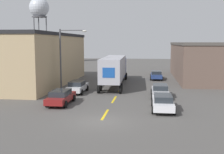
{
  "coord_description": "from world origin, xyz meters",
  "views": [
    {
      "loc": [
        3.41,
        -19.93,
        5.83
      ],
      "look_at": [
        -0.33,
        9.03,
        2.2
      ],
      "focal_mm": 45.0,
      "sensor_mm": 36.0,
      "label": 1
    }
  ],
  "objects_px": {
    "parked_car_left_near": "(61,97)",
    "street_lamp": "(64,54)",
    "parked_car_right_far": "(156,75)",
    "semi_truck": "(115,68)",
    "parked_car_left_far": "(77,86)",
    "parked_car_right_near": "(163,102)",
    "parked_car_right_mid": "(160,90)",
    "water_tower": "(39,8)"
  },
  "relations": [
    {
      "from": "parked_car_left_near",
      "to": "street_lamp",
      "type": "xyz_separation_m",
      "value": [
        -1.85,
        7.37,
        3.68
      ]
    },
    {
      "from": "parked_car_right_far",
      "to": "semi_truck",
      "type": "bearing_deg",
      "value": -131.72
    },
    {
      "from": "parked_car_left_far",
      "to": "parked_car_right_near",
      "type": "bearing_deg",
      "value": -38.01
    },
    {
      "from": "parked_car_right_far",
      "to": "street_lamp",
      "type": "height_order",
      "value": "street_lamp"
    },
    {
      "from": "parked_car_left_near",
      "to": "parked_car_right_far",
      "type": "bearing_deg",
      "value": 63.93
    },
    {
      "from": "parked_car_right_mid",
      "to": "water_tower",
      "type": "height_order",
      "value": "water_tower"
    },
    {
      "from": "parked_car_left_near",
      "to": "water_tower",
      "type": "bearing_deg",
      "value": 113.41
    },
    {
      "from": "parked_car_right_near",
      "to": "parked_car_left_near",
      "type": "xyz_separation_m",
      "value": [
        -9.44,
        1.18,
        0.0
      ]
    },
    {
      "from": "parked_car_right_mid",
      "to": "street_lamp",
      "type": "distance_m",
      "value": 12.16
    },
    {
      "from": "parked_car_right_far",
      "to": "water_tower",
      "type": "xyz_separation_m",
      "value": [
        -31.68,
        32.08,
        14.47
      ]
    },
    {
      "from": "semi_truck",
      "to": "water_tower",
      "type": "xyz_separation_m",
      "value": [
        -25.85,
        38.62,
        12.86
      ]
    },
    {
      "from": "street_lamp",
      "to": "parked_car_right_mid",
      "type": "bearing_deg",
      "value": -13.21
    },
    {
      "from": "parked_car_right_mid",
      "to": "parked_car_right_far",
      "type": "bearing_deg",
      "value": 90.0
    },
    {
      "from": "semi_truck",
      "to": "street_lamp",
      "type": "height_order",
      "value": "street_lamp"
    },
    {
      "from": "parked_car_right_far",
      "to": "street_lamp",
      "type": "xyz_separation_m",
      "value": [
        -11.29,
        -11.92,
        3.68
      ]
    },
    {
      "from": "parked_car_right_near",
      "to": "parked_car_left_near",
      "type": "bearing_deg",
      "value": 172.9
    },
    {
      "from": "parked_car_right_far",
      "to": "water_tower",
      "type": "relative_size",
      "value": 0.26
    },
    {
      "from": "parked_car_right_near",
      "to": "parked_car_left_far",
      "type": "height_order",
      "value": "same"
    },
    {
      "from": "semi_truck",
      "to": "parked_car_left_far",
      "type": "relative_size",
      "value": 3.27
    },
    {
      "from": "semi_truck",
      "to": "water_tower",
      "type": "distance_m",
      "value": 48.22
    },
    {
      "from": "semi_truck",
      "to": "parked_car_left_far",
      "type": "distance_m",
      "value": 7.64
    },
    {
      "from": "parked_car_right_mid",
      "to": "street_lamp",
      "type": "bearing_deg",
      "value": 166.79
    },
    {
      "from": "parked_car_right_near",
      "to": "street_lamp",
      "type": "height_order",
      "value": "street_lamp"
    },
    {
      "from": "parked_car_left_far",
      "to": "street_lamp",
      "type": "bearing_deg",
      "value": 147.8
    },
    {
      "from": "parked_car_left_far",
      "to": "parked_car_right_far",
      "type": "bearing_deg",
      "value": 54.2
    },
    {
      "from": "parked_car_right_far",
      "to": "parked_car_left_near",
      "type": "relative_size",
      "value": 1.0
    },
    {
      "from": "parked_car_right_mid",
      "to": "water_tower",
      "type": "bearing_deg",
      "value": 124.18
    },
    {
      "from": "parked_car_left_near",
      "to": "parked_car_right_near",
      "type": "bearing_deg",
      "value": -7.1
    },
    {
      "from": "parked_car_right_far",
      "to": "parked_car_left_near",
      "type": "height_order",
      "value": "same"
    },
    {
      "from": "semi_truck",
      "to": "parked_car_right_near",
      "type": "distance_m",
      "value": 15.18
    },
    {
      "from": "parked_car_right_mid",
      "to": "parked_car_left_near",
      "type": "height_order",
      "value": "same"
    },
    {
      "from": "parked_car_right_far",
      "to": "parked_car_left_near",
      "type": "distance_m",
      "value": 21.47
    },
    {
      "from": "parked_car_right_mid",
      "to": "parked_car_left_near",
      "type": "xyz_separation_m",
      "value": [
        -9.44,
        -4.72,
        0.0
      ]
    },
    {
      "from": "parked_car_right_near",
      "to": "parked_car_right_far",
      "type": "height_order",
      "value": "same"
    },
    {
      "from": "parked_car_right_mid",
      "to": "parked_car_right_near",
      "type": "xyz_separation_m",
      "value": [
        0.0,
        -5.89,
        0.0
      ]
    },
    {
      "from": "water_tower",
      "to": "street_lamp",
      "type": "bearing_deg",
      "value": -65.13
    },
    {
      "from": "parked_car_right_near",
      "to": "parked_car_left_far",
      "type": "xyz_separation_m",
      "value": [
        -9.44,
        7.38,
        0.0
      ]
    },
    {
      "from": "semi_truck",
      "to": "water_tower",
      "type": "relative_size",
      "value": 0.84
    },
    {
      "from": "semi_truck",
      "to": "parked_car_right_far",
      "type": "bearing_deg",
      "value": 46.72
    },
    {
      "from": "parked_car_right_mid",
      "to": "parked_car_right_far",
      "type": "relative_size",
      "value": 1.0
    },
    {
      "from": "parked_car_right_mid",
      "to": "parked_car_left_near",
      "type": "relative_size",
      "value": 1.0
    },
    {
      "from": "parked_car_right_near",
      "to": "water_tower",
      "type": "distance_m",
      "value": 63.04
    }
  ]
}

